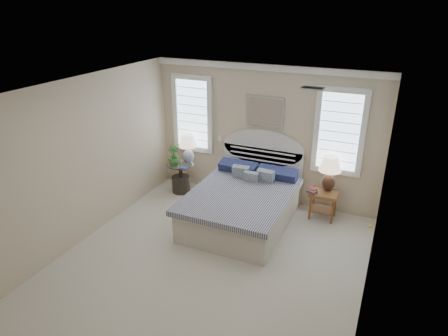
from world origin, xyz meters
TOP-DOWN VIEW (x-y plane):
  - floor at (0.00, 0.00)m, footprint 4.50×5.00m
  - ceiling at (0.00, 0.00)m, footprint 4.50×5.00m
  - wall_back at (0.00, 2.50)m, footprint 4.50×0.02m
  - wall_left at (-2.25, 0.00)m, footprint 0.02×5.00m
  - wall_right at (2.25, 0.00)m, footprint 0.02×5.00m
  - crown_molding at (0.00, 2.46)m, footprint 4.50×0.08m
  - hvac_vent at (1.20, 0.80)m, footprint 0.30×0.20m
  - switch_plate at (-0.95, 2.48)m, footprint 0.08×0.01m
  - window_left at (-1.55, 2.48)m, footprint 0.90×0.06m
  - window_right at (1.40, 2.48)m, footprint 0.90×0.06m
  - painting at (0.00, 2.46)m, footprint 0.74×0.04m
  - closet_door at (2.23, 1.20)m, footprint 0.02×1.80m
  - bed at (0.00, 1.46)m, footprint 1.72×2.28m
  - side_table_left at (-1.65, 2.05)m, footprint 0.56×0.56m
  - nightstand_right at (1.30, 2.15)m, footprint 0.50×0.40m
  - floor_pot at (-1.65, 2.04)m, footprint 0.46×0.46m
  - lamp_left at (-1.54, 2.20)m, footprint 0.49×0.49m
  - lamp_right at (1.34, 2.28)m, footprint 0.54×0.54m
  - potted_plant at (-1.73, 1.92)m, footprint 0.29×0.29m
  - books_left at (-1.44, 1.83)m, footprint 0.18×0.13m
  - books_right at (1.10, 2.03)m, footprint 0.20×0.17m

SIDE VIEW (x-z plane):
  - floor at x=0.00m, z-range -0.01..0.01m
  - floor_pot at x=-1.65m, z-range 0.00..0.34m
  - bed at x=0.00m, z-range -0.35..1.12m
  - nightstand_right at x=1.30m, z-range 0.12..0.65m
  - side_table_left at x=-1.65m, z-range 0.07..0.70m
  - books_right at x=1.10m, z-range 0.53..0.62m
  - books_left at x=-1.44m, z-range 0.63..0.68m
  - potted_plant at x=-1.73m, z-range 0.63..1.05m
  - lamp_right at x=1.34m, z-range 0.60..1.27m
  - lamp_left at x=-1.54m, z-range 0.70..1.31m
  - switch_plate at x=-0.95m, z-range 1.09..1.21m
  - closet_door at x=2.23m, z-range 0.00..2.40m
  - wall_back at x=0.00m, z-range 0.00..2.70m
  - wall_left at x=-2.25m, z-range 0.00..2.70m
  - wall_right at x=2.25m, z-range 0.00..2.70m
  - window_left at x=-1.55m, z-range 0.80..2.40m
  - window_right at x=1.40m, z-range 0.80..2.40m
  - painting at x=0.00m, z-range 1.53..2.11m
  - crown_molding at x=0.00m, z-range 2.58..2.70m
  - hvac_vent at x=1.20m, z-range 2.67..2.69m
  - ceiling at x=0.00m, z-range 2.70..2.71m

